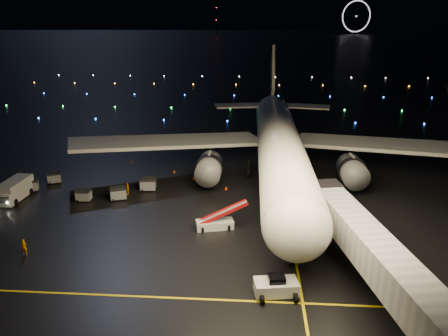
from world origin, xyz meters
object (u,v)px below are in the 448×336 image
at_px(airliner, 279,116).
at_px(crew_c, 128,189).
at_px(crew_a, 24,247).
at_px(baggage_cart_0, 148,184).
at_px(baggage_cart_3, 54,178).
at_px(baggage_cart_2, 84,195).
at_px(service_truck, 15,189).
at_px(belt_loader, 215,216).
at_px(baggage_cart_1, 118,193).
at_px(pushback_tug, 276,285).
at_px(baggage_cart_4, 31,185).

distance_m(airliner, crew_c, 25.92).
bearing_deg(crew_a, crew_c, 62.44).
relative_size(baggage_cart_0, baggage_cart_3, 1.13).
relative_size(crew_c, baggage_cart_2, 0.92).
xyz_separation_m(crew_c, baggage_cart_2, (-5.46, -2.66, -0.07)).
bearing_deg(service_truck, airliner, 22.34).
distance_m(belt_loader, baggage_cart_1, 16.28).
relative_size(crew_a, baggage_cart_0, 0.79).
height_order(crew_a, baggage_cart_0, baggage_cart_0).
xyz_separation_m(pushback_tug, baggage_cart_0, (-17.64, 24.39, -0.01)).
bearing_deg(service_truck, baggage_cart_0, 15.83).
bearing_deg(service_truck, baggage_cart_4, 78.34).
bearing_deg(baggage_cart_2, baggage_cart_0, 29.00).
xyz_separation_m(pushback_tug, crew_c, (-20.16, 22.53, -0.06)).
relative_size(crew_c, baggage_cart_1, 0.83).
distance_m(crew_a, baggage_cart_4, 19.43).
bearing_deg(pushback_tug, crew_c, 122.94).
bearing_deg(belt_loader, service_truck, 152.18).
bearing_deg(pushback_tug, belt_loader, 109.03).
bearing_deg(baggage_cart_1, baggage_cart_2, 169.32).
bearing_deg(crew_c, belt_loader, 44.15).
xyz_separation_m(crew_c, baggage_cart_1, (-0.84, -1.83, 0.03)).
xyz_separation_m(baggage_cart_3, baggage_cart_4, (-1.89, -3.56, 0.05)).
bearing_deg(belt_loader, crew_a, -172.74).
xyz_separation_m(service_truck, baggage_cart_4, (0.70, 2.89, -0.51)).
relative_size(crew_a, baggage_cart_1, 0.81).
height_order(belt_loader, baggage_cart_0, belt_loader).
bearing_deg(baggage_cart_3, baggage_cart_1, -50.76).
bearing_deg(baggage_cart_0, service_truck, -172.20).
relative_size(belt_loader, baggage_cart_1, 3.05).
relative_size(service_truck, crew_c, 4.24).
height_order(airliner, baggage_cart_3, airliner).
bearing_deg(service_truck, baggage_cart_2, 1.20).
distance_m(crew_c, baggage_cart_0, 3.13).
bearing_deg(pushback_tug, crew_a, 159.94).
distance_m(airliner, belt_loader, 23.87).
height_order(belt_loader, crew_c, belt_loader).
relative_size(baggage_cart_0, baggage_cart_2, 1.14).
distance_m(airliner, baggage_cart_4, 38.82).
height_order(crew_a, baggage_cart_3, crew_a).
relative_size(airliner, baggage_cart_0, 30.15).
relative_size(service_truck, baggage_cart_1, 3.51).
relative_size(airliner, baggage_cart_1, 30.99).
xyz_separation_m(belt_loader, baggage_cart_1, (-14.22, 7.89, -0.67)).
bearing_deg(baggage_cart_2, baggage_cart_3, 136.99).
height_order(crew_c, baggage_cart_4, crew_c).
bearing_deg(crew_c, baggage_cart_4, -101.24).
height_order(airliner, belt_loader, airliner).
bearing_deg(baggage_cart_0, pushback_tug, -60.21).
bearing_deg(pushback_tug, service_truck, 141.64).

